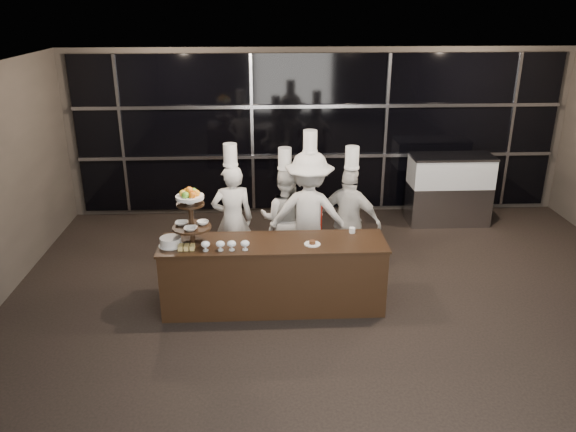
{
  "coord_description": "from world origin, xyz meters",
  "views": [
    {
      "loc": [
        -1.04,
        -4.95,
        3.76
      ],
      "look_at": [
        -0.71,
        1.78,
        1.15
      ],
      "focal_mm": 35.0,
      "sensor_mm": 36.0,
      "label": 1
    }
  ],
  "objects_px": {
    "display_stand": "(191,212)",
    "chef_d": "(349,220)",
    "display_case": "(449,186)",
    "chef_b": "(285,218)",
    "layer_cake": "(171,242)",
    "buffet_counter": "(274,274)",
    "chef_a": "(233,218)",
    "chef_c": "(309,214)"
  },
  "relations": [
    {
      "from": "buffet_counter",
      "to": "display_case",
      "type": "height_order",
      "value": "display_case"
    },
    {
      "from": "buffet_counter",
      "to": "display_case",
      "type": "bearing_deg",
      "value": 41.67
    },
    {
      "from": "display_case",
      "to": "chef_c",
      "type": "bearing_deg",
      "value": -144.74
    },
    {
      "from": "chef_a",
      "to": "chef_d",
      "type": "height_order",
      "value": "chef_a"
    },
    {
      "from": "chef_b",
      "to": "chef_d",
      "type": "distance_m",
      "value": 0.94
    },
    {
      "from": "display_stand",
      "to": "chef_d",
      "type": "height_order",
      "value": "chef_d"
    },
    {
      "from": "display_case",
      "to": "buffet_counter",
      "type": "bearing_deg",
      "value": -138.33
    },
    {
      "from": "chef_b",
      "to": "chef_d",
      "type": "height_order",
      "value": "chef_d"
    },
    {
      "from": "chef_c",
      "to": "chef_b",
      "type": "bearing_deg",
      "value": 143.92
    },
    {
      "from": "buffet_counter",
      "to": "layer_cake",
      "type": "relative_size",
      "value": 9.47
    },
    {
      "from": "display_case",
      "to": "chef_b",
      "type": "height_order",
      "value": "chef_b"
    },
    {
      "from": "buffet_counter",
      "to": "display_case",
      "type": "xyz_separation_m",
      "value": [
        3.17,
        2.82,
        0.22
      ]
    },
    {
      "from": "display_stand",
      "to": "buffet_counter",
      "type": "bearing_deg",
      "value": 0.01
    },
    {
      "from": "display_stand",
      "to": "chef_b",
      "type": "distance_m",
      "value": 1.79
    },
    {
      "from": "buffet_counter",
      "to": "chef_d",
      "type": "distance_m",
      "value": 1.5
    },
    {
      "from": "chef_a",
      "to": "chef_d",
      "type": "relative_size",
      "value": 1.02
    },
    {
      "from": "buffet_counter",
      "to": "chef_b",
      "type": "bearing_deg",
      "value": 80.58
    },
    {
      "from": "display_case",
      "to": "chef_b",
      "type": "bearing_deg",
      "value": -151.34
    },
    {
      "from": "chef_d",
      "to": "chef_c",
      "type": "bearing_deg",
      "value": 179.27
    },
    {
      "from": "layer_cake",
      "to": "chef_b",
      "type": "bearing_deg",
      "value": 40.46
    },
    {
      "from": "buffet_counter",
      "to": "chef_a",
      "type": "distance_m",
      "value": 1.24
    },
    {
      "from": "layer_cake",
      "to": "buffet_counter",
      "type": "bearing_deg",
      "value": 2.26
    },
    {
      "from": "layer_cake",
      "to": "display_case",
      "type": "bearing_deg",
      "value": 32.93
    },
    {
      "from": "display_case",
      "to": "chef_d",
      "type": "bearing_deg",
      "value": -137.75
    },
    {
      "from": "layer_cake",
      "to": "chef_c",
      "type": "bearing_deg",
      "value": 29.25
    },
    {
      "from": "buffet_counter",
      "to": "layer_cake",
      "type": "bearing_deg",
      "value": -177.74
    },
    {
      "from": "layer_cake",
      "to": "chef_d",
      "type": "relative_size",
      "value": 0.16
    },
    {
      "from": "display_case",
      "to": "chef_d",
      "type": "xyz_separation_m",
      "value": [
        -2.06,
        -1.87,
        0.13
      ]
    },
    {
      "from": "layer_cake",
      "to": "chef_c",
      "type": "height_order",
      "value": "chef_c"
    },
    {
      "from": "chef_a",
      "to": "chef_c",
      "type": "bearing_deg",
      "value": -4.27
    },
    {
      "from": "chef_b",
      "to": "buffet_counter",
      "type": "bearing_deg",
      "value": -99.42
    },
    {
      "from": "chef_c",
      "to": "chef_d",
      "type": "relative_size",
      "value": 1.12
    },
    {
      "from": "chef_b",
      "to": "display_case",
      "type": "bearing_deg",
      "value": 28.66
    },
    {
      "from": "chef_d",
      "to": "buffet_counter",
      "type": "bearing_deg",
      "value": -139.44
    },
    {
      "from": "layer_cake",
      "to": "chef_a",
      "type": "distance_m",
      "value": 1.3
    },
    {
      "from": "display_case",
      "to": "chef_d",
      "type": "relative_size",
      "value": 0.75
    },
    {
      "from": "layer_cake",
      "to": "display_case",
      "type": "height_order",
      "value": "display_case"
    },
    {
      "from": "chef_b",
      "to": "chef_c",
      "type": "relative_size",
      "value": 0.86
    },
    {
      "from": "display_stand",
      "to": "chef_a",
      "type": "bearing_deg",
      "value": 66.73
    },
    {
      "from": "chef_d",
      "to": "chef_b",
      "type": "bearing_deg",
      "value": 164.65
    },
    {
      "from": "layer_cake",
      "to": "chef_d",
      "type": "xyz_separation_m",
      "value": [
        2.37,
        1.0,
        -0.16
      ]
    },
    {
      "from": "display_stand",
      "to": "chef_d",
      "type": "bearing_deg",
      "value": 24.22
    }
  ]
}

